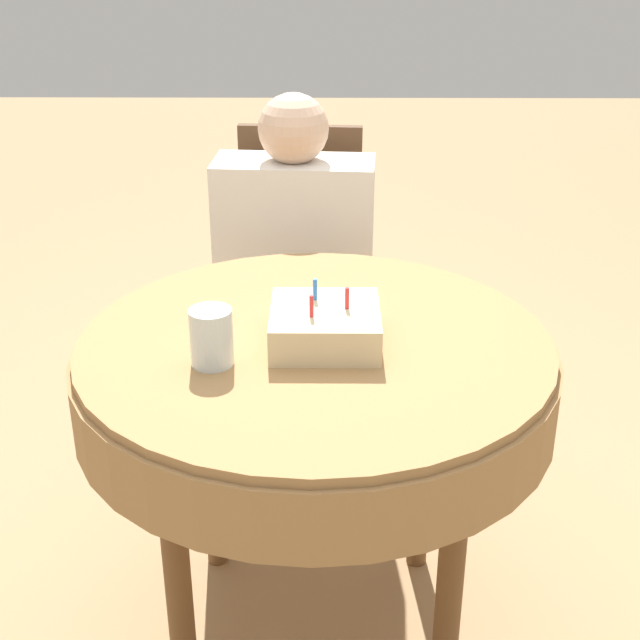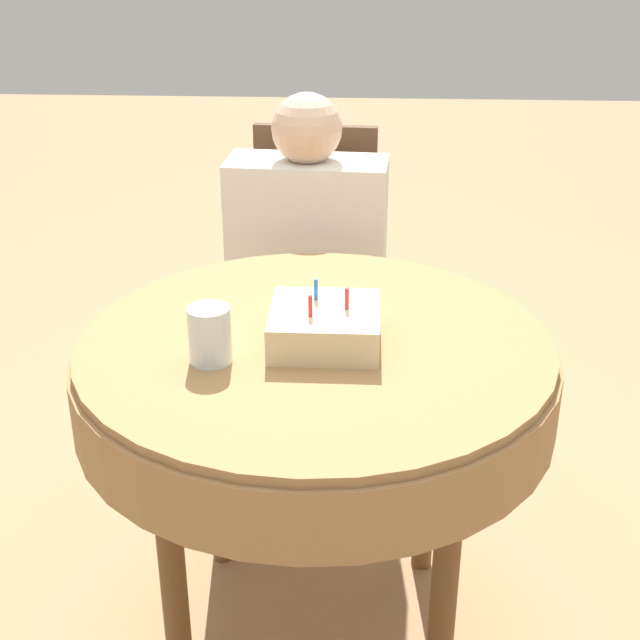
{
  "view_description": "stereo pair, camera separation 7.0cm",
  "coord_description": "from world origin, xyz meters",
  "px_view_note": "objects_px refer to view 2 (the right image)",
  "views": [
    {
      "loc": [
        0.02,
        -1.52,
        1.52
      ],
      "look_at": [
        0.01,
        -0.0,
        0.8
      ],
      "focal_mm": 50.0,
      "sensor_mm": 36.0,
      "label": 1
    },
    {
      "loc": [
        0.09,
        -1.52,
        1.52
      ],
      "look_at": [
        0.01,
        -0.0,
        0.8
      ],
      "focal_mm": 50.0,
      "sensor_mm": 36.0,
      "label": 2
    }
  ],
  "objects_px": {
    "person": "(306,256)",
    "birthday_cake": "(325,326)",
    "drinking_glass": "(210,335)",
    "chair": "(311,291)"
  },
  "relations": [
    {
      "from": "birthday_cake",
      "to": "drinking_glass",
      "type": "distance_m",
      "value": 0.22
    },
    {
      "from": "person",
      "to": "birthday_cake",
      "type": "height_order",
      "value": "person"
    },
    {
      "from": "person",
      "to": "birthday_cake",
      "type": "relative_size",
      "value": 5.26
    },
    {
      "from": "person",
      "to": "drinking_glass",
      "type": "height_order",
      "value": "person"
    },
    {
      "from": "chair",
      "to": "birthday_cake",
      "type": "relative_size",
      "value": 4.66
    },
    {
      "from": "chair",
      "to": "person",
      "type": "height_order",
      "value": "person"
    },
    {
      "from": "chair",
      "to": "drinking_glass",
      "type": "relative_size",
      "value": 8.95
    },
    {
      "from": "birthday_cake",
      "to": "drinking_glass",
      "type": "xyz_separation_m",
      "value": [
        -0.2,
        -0.08,
        0.02
      ]
    },
    {
      "from": "person",
      "to": "birthday_cake",
      "type": "distance_m",
      "value": 0.75
    },
    {
      "from": "chair",
      "to": "person",
      "type": "bearing_deg",
      "value": -90.0
    }
  ]
}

